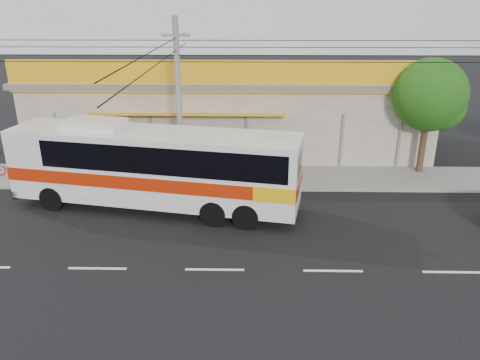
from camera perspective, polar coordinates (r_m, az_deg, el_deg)
The scene contains 8 objects.
ground at distance 18.30m, azimuth -2.56°, elevation -6.68°, with size 120.00×120.00×0.00m, color black.
sidewalk at distance 23.72m, azimuth -1.68°, elevation 0.33°, with size 30.00×3.20×0.15m, color gray.
lane_markings at distance 16.14m, azimuth -3.11°, elevation -10.87°, with size 50.00×0.12×0.01m, color silver, non-canonical shape.
storefront_building at distance 28.37m, azimuth -1.21°, elevation 8.59°, with size 22.60×9.20×5.70m.
coach_bus at distance 20.04m, azimuth -9.91°, elevation 1.93°, with size 12.60×4.91×3.80m.
motorbike_dark at distance 23.78m, azimuth -14.51°, elevation 1.19°, with size 0.48×1.69×1.02m, color black.
utility_pole at distance 20.64m, azimuth -7.75°, elevation 15.43°, with size 34.00×14.00×7.91m.
tree_near at distance 25.07m, azimuth 22.41°, elevation 9.27°, with size 3.58×3.58×5.93m.
Camera 1 is at (1.12, -16.10, 8.63)m, focal length 35.00 mm.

